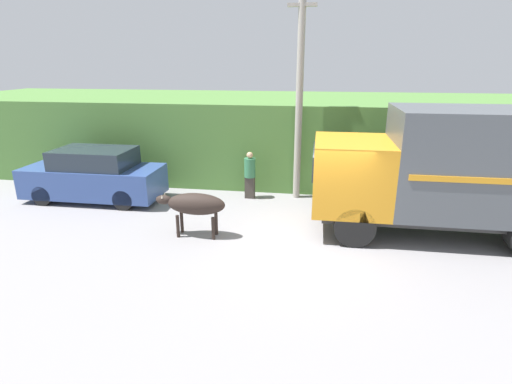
% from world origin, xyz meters
% --- Properties ---
extents(ground_plane, '(60.00, 60.00, 0.00)m').
position_xyz_m(ground_plane, '(0.00, 0.00, 0.00)').
color(ground_plane, gray).
extents(hillside_embankment, '(32.00, 6.86, 3.08)m').
position_xyz_m(hillside_embankment, '(0.00, 7.21, 1.54)').
color(hillside_embankment, '#4C7A38').
rests_on(hillside_embankment, ground_plane).
extents(building_backdrop, '(6.02, 2.70, 2.83)m').
position_xyz_m(building_backdrop, '(-2.86, 5.33, 1.43)').
color(building_backdrop, '#8CC69E').
rests_on(building_backdrop, ground_plane).
extents(cargo_truck, '(6.65, 2.50, 3.40)m').
position_xyz_m(cargo_truck, '(3.35, 0.88, 1.85)').
color(cargo_truck, '#2D2D2D').
rests_on(cargo_truck, ground_plane).
extents(brown_cow, '(1.90, 0.58, 1.21)m').
position_xyz_m(brown_cow, '(-3.25, -0.20, 0.90)').
color(brown_cow, '#2D231E').
rests_on(brown_cow, ground_plane).
extents(parked_suv, '(4.54, 1.79, 1.76)m').
position_xyz_m(parked_suv, '(-7.48, 2.13, 0.85)').
color(parked_suv, '#334C8C').
rests_on(parked_suv, ground_plane).
extents(pedestrian_on_hill, '(0.41, 0.41, 1.62)m').
position_xyz_m(pedestrian_on_hill, '(-2.34, 3.13, 0.88)').
color(pedestrian_on_hill, '#38332D').
rests_on(pedestrian_on_hill, ground_plane).
extents(utility_pole, '(0.90, 0.23, 6.96)m').
position_xyz_m(utility_pole, '(-0.76, 3.46, 3.59)').
color(utility_pole, '#9E998E').
rests_on(utility_pole, ground_plane).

